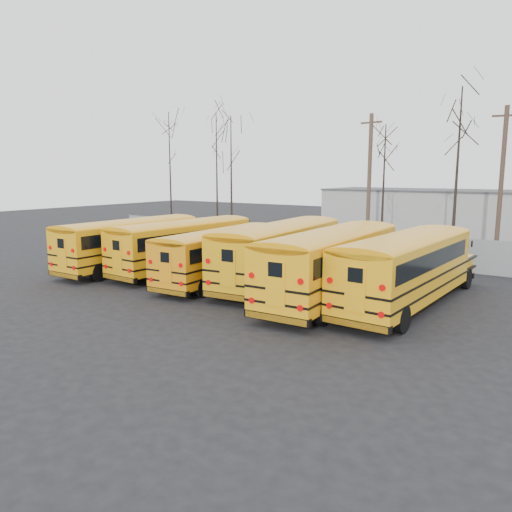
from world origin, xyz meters
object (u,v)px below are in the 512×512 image
Objects in this scene: bus_e at (334,258)px; bus_f at (408,264)px; utility_pole_right at (501,179)px; bus_d at (282,248)px; bus_a at (133,239)px; bus_c at (223,251)px; bus_b at (186,241)px; utility_pole_left at (369,179)px.

bus_e is 1.03× the size of bus_f.
utility_pole_right reaches higher than bus_f.
bus_a is at bearing -176.71° from bus_d.
bus_e is (3.66, -1.50, 0.02)m from bus_d.
bus_f is at bearing -0.21° from bus_c.
bus_d reaches higher than bus_b.
utility_pole_right is (7.43, 17.08, 3.37)m from bus_d.
utility_pole_right is at bearing 56.77° from bus_c.
bus_f is (6.74, -0.64, -0.03)m from bus_d.
bus_e reaches higher than bus_d.
bus_c is at bearing -83.15° from utility_pole_left.
bus_d reaches higher than bus_c.
bus_f is 1.13× the size of utility_pole_right.
bus_b is 0.93× the size of bus_e.
bus_a is 3.41m from bus_b.
bus_d is 1.15× the size of utility_pole_right.
utility_pole_right is at bearing 54.06° from bus_b.
bus_d is (2.86, 1.27, 0.23)m from bus_c.
bus_f is at bearing 1.00° from bus_b.
bus_f is at bearing -10.84° from bus_d.
utility_pole_left is (7.69, 17.51, 3.47)m from bus_a.
bus_e is 1.16× the size of utility_pole_right.
bus_a reaches higher than bus_c.
bus_a is 16.32m from bus_f.
bus_b is 1.08× the size of utility_pole_right.
bus_f is (9.60, 0.62, 0.21)m from bus_c.
bus_d is 1.02× the size of bus_f.
bus_a is 1.07× the size of utility_pole_left.
bus_e is at bearing -162.26° from bus_f.
bus_e is (6.51, -0.23, 0.25)m from bus_c.
bus_e is 3.20m from bus_f.
bus_b is 22.45m from utility_pole_right.
bus_b is 6.36m from bus_d.
bus_b is 13.09m from bus_f.
bus_a is at bearing -174.86° from bus_f.
bus_f is 18.05m from utility_pole_right.
utility_pole_right is (9.30, 1.02, 0.02)m from utility_pole_left.
utility_pole_right is (0.69, 17.72, 3.39)m from bus_f.
utility_pole_left reaches higher than bus_b.
bus_f reaches higher than bus_a.
bus_e reaches higher than bus_b.
bus_c is at bearing -12.92° from bus_b.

